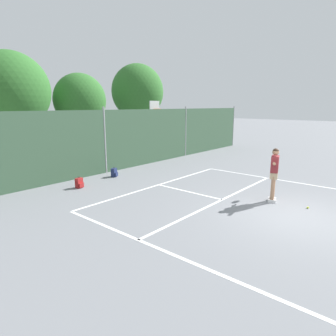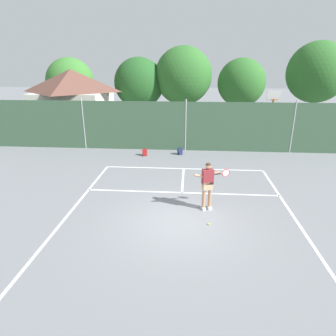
{
  "view_description": "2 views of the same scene",
  "coord_description": "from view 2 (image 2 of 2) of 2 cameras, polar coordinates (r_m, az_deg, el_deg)",
  "views": [
    {
      "loc": [
        -8.67,
        -2.36,
        3.26
      ],
      "look_at": [
        -0.18,
        4.83,
        0.85
      ],
      "focal_mm": 30.93,
      "sensor_mm": 36.0,
      "label": 1
    },
    {
      "loc": [
        0.27,
        -8.85,
        5.21
      ],
      "look_at": [
        -0.65,
        3.11,
        0.88
      ],
      "focal_mm": 30.94,
      "sensor_mm": 36.0,
      "label": 2
    }
  ],
  "objects": [
    {
      "name": "ground_plane",
      "position": [
        10.27,
        2.31,
        -10.64
      ],
      "size": [
        120.0,
        120.0,
        0.0
      ],
      "primitive_type": "plane",
      "color": "slate"
    },
    {
      "name": "court_markings",
      "position": [
        10.83,
        2.45,
        -8.9
      ],
      "size": [
        8.3,
        11.1,
        0.01
      ],
      "color": "white",
      "rests_on": "ground"
    },
    {
      "name": "chainlink_fence",
      "position": [
        18.23,
        3.48,
        8.16
      ],
      "size": [
        26.09,
        0.09,
        3.2
      ],
      "color": "#38563D",
      "rests_on": "ground"
    },
    {
      "name": "basketball_hoop",
      "position": [
        20.83,
        19.83,
        10.69
      ],
      "size": [
        0.9,
        0.67,
        3.55
      ],
      "color": "yellow",
      "rests_on": "ground"
    },
    {
      "name": "clubhouse_building",
      "position": [
        24.25,
        -18.14,
        12.49
      ],
      "size": [
        5.55,
        5.33,
        4.84
      ],
      "color": "silver",
      "rests_on": "ground"
    },
    {
      "name": "treeline_backdrop",
      "position": [
        26.96,
        5.9,
        17.14
      ],
      "size": [
        26.58,
        4.6,
        7.08
      ],
      "color": "brown",
      "rests_on": "ground"
    },
    {
      "name": "tennis_player",
      "position": [
        10.76,
        7.84,
        -2.73
      ],
      "size": [
        1.36,
        0.57,
        1.85
      ],
      "color": "silver",
      "rests_on": "ground"
    },
    {
      "name": "tennis_ball",
      "position": [
        10.2,
        8.07,
        -10.86
      ],
      "size": [
        0.07,
        0.07,
        0.07
      ],
      "primitive_type": "sphere",
      "color": "#CCE033",
      "rests_on": "ground"
    },
    {
      "name": "backpack_red",
      "position": [
        17.44,
        -4.62,
        3.06
      ],
      "size": [
        0.31,
        0.28,
        0.46
      ],
      "color": "maroon",
      "rests_on": "ground"
    },
    {
      "name": "backpack_navy",
      "position": [
        17.61,
        2.38,
        3.28
      ],
      "size": [
        0.33,
        0.32,
        0.46
      ],
      "color": "navy",
      "rests_on": "ground"
    }
  ]
}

